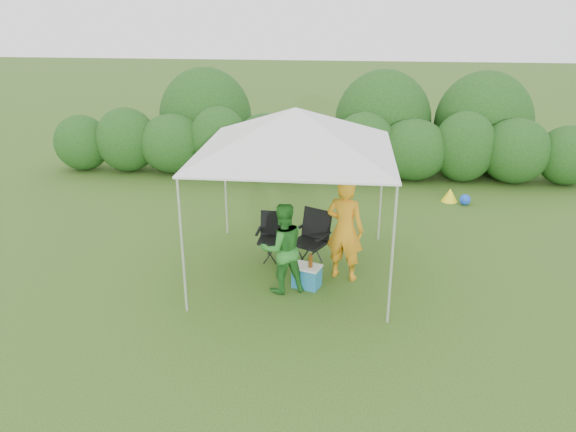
# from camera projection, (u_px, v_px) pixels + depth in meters

# --- Properties ---
(ground) EXTENTS (70.00, 70.00, 0.00)m
(ground) POSITION_uv_depth(u_px,v_px,m) (292.00, 284.00, 9.27)
(ground) COLOR #3C601E
(hedge) EXTENTS (14.11, 1.53, 1.80)m
(hedge) POSITION_uv_depth(u_px,v_px,m) (315.00, 146.00, 14.53)
(hedge) COLOR #204E18
(hedge) RESTS_ON ground
(canopy) EXTENTS (3.10, 3.10, 2.83)m
(canopy) POSITION_uv_depth(u_px,v_px,m) (295.00, 131.00, 8.84)
(canopy) COLOR silver
(canopy) RESTS_ON ground
(chair_right) EXTENTS (0.75, 0.74, 0.98)m
(chair_right) POSITION_uv_depth(u_px,v_px,m) (312.00, 235.00, 9.80)
(chair_right) COLOR black
(chair_right) RESTS_ON ground
(chair_left) EXTENTS (0.54, 0.50, 0.85)m
(chair_left) POSITION_uv_depth(u_px,v_px,m) (273.00, 233.00, 10.05)
(chair_left) COLOR black
(chair_left) RESTS_ON ground
(man) EXTENTS (0.74, 0.61, 1.75)m
(man) POSITION_uv_depth(u_px,v_px,m) (345.00, 229.00, 9.19)
(man) COLOR orange
(man) RESTS_ON ground
(woman) EXTENTS (0.89, 0.81, 1.49)m
(woman) POSITION_uv_depth(u_px,v_px,m) (283.00, 248.00, 8.82)
(woman) COLOR #297827
(woman) RESTS_ON ground
(cooler) EXTENTS (0.52, 0.45, 0.37)m
(cooler) POSITION_uv_depth(u_px,v_px,m) (307.00, 276.00, 9.13)
(cooler) COLOR teal
(cooler) RESTS_ON ground
(bottle) EXTENTS (0.07, 0.07, 0.26)m
(bottle) POSITION_uv_depth(u_px,v_px,m) (311.00, 260.00, 8.98)
(bottle) COLOR #592D0C
(bottle) RESTS_ON cooler
(lawn_toy) EXTENTS (0.62, 0.51, 0.31)m
(lawn_toy) POSITION_uv_depth(u_px,v_px,m) (454.00, 196.00, 12.92)
(lawn_toy) COLOR yellow
(lawn_toy) RESTS_ON ground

